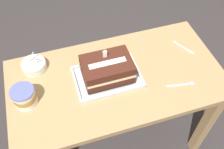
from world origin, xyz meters
name	(u,v)px	position (x,y,z in m)	size (l,w,h in m)	color
ground_plane	(115,137)	(0.00, 0.00, 0.00)	(8.00, 8.00, 0.00)	#383333
dining_table	(116,90)	(0.00, 0.00, 0.65)	(1.22, 0.64, 0.77)	tan
foil_tray	(107,78)	(-0.05, 0.01, 0.78)	(0.37, 0.25, 0.02)	silver
birthday_cake	(107,69)	(-0.05, 0.01, 0.85)	(0.27, 0.19, 0.17)	#482016
bowl_stack	(34,66)	(-0.43, 0.21, 0.80)	(0.14, 0.14, 0.11)	silver
ice_cream_tub	(24,97)	(-0.50, -0.02, 0.82)	(0.12, 0.12, 0.10)	white
serving_spoon_near_tray	(188,84)	(0.36, -0.16, 0.78)	(0.16, 0.05, 0.01)	silver
serving_spoon_by_bowls	(180,45)	(0.45, 0.12, 0.77)	(0.09, 0.14, 0.01)	silver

